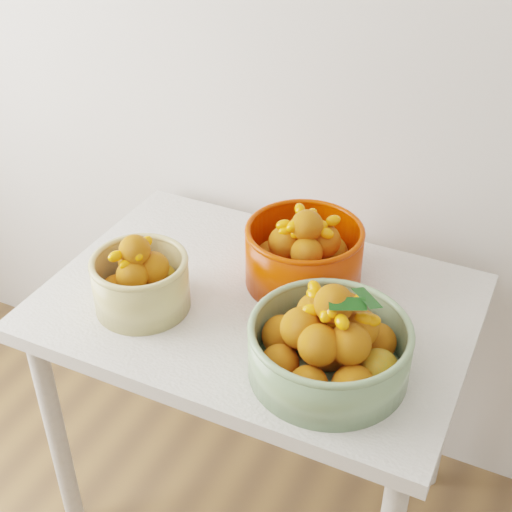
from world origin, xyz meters
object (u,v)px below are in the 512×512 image
object	(u,v)px
bowl_orange	(304,253)
table	(257,331)
bowl_green	(330,345)
bowl_cream	(141,280)

from	to	relation	value
bowl_orange	table	bearing A→B (deg)	-119.52
bowl_green	bowl_orange	world-z (taller)	bowl_green
bowl_cream	table	bearing A→B (deg)	29.83
bowl_green	bowl_orange	bearing A→B (deg)	121.73
bowl_green	bowl_orange	size ratio (longest dim) A/B	1.07
bowl_green	bowl_orange	xyz separation A→B (m)	(-0.17, 0.27, 0.01)
table	bowl_orange	bearing A→B (deg)	60.48
bowl_green	table	bearing A→B (deg)	146.95
bowl_green	bowl_cream	bearing A→B (deg)	177.48
table	bowl_orange	world-z (taller)	bowl_orange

